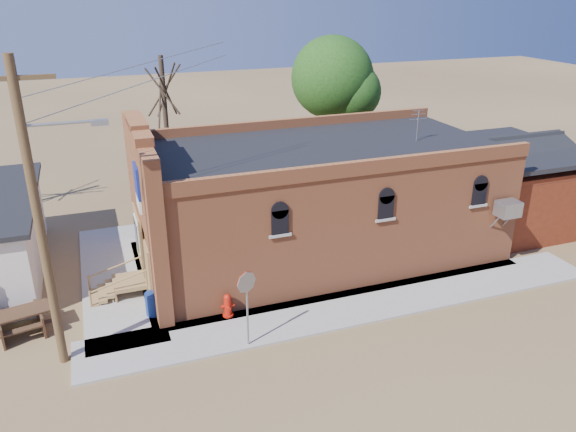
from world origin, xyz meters
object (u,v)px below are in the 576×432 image
object	(u,v)px
stop_sign	(247,289)
trash_barrel	(153,304)
utility_pole	(40,215)
picnic_table	(19,319)
brick_bar	(313,201)
fire_hydrant	(228,305)

from	to	relation	value
stop_sign	trash_barrel	bearing A→B (deg)	131.92
utility_pole	picnic_table	distance (m)	4.88
brick_bar	picnic_table	distance (m)	11.52
brick_bar	trash_barrel	bearing A→B (deg)	-158.66
brick_bar	stop_sign	bearing A→B (deg)	-128.68
utility_pole	stop_sign	xyz separation A→B (m)	(5.39, -1.20, -2.73)
trash_barrel	picnic_table	bearing A→B (deg)	174.31
utility_pole	brick_bar	bearing A→B (deg)	23.69
brick_bar	trash_barrel	distance (m)	7.68
utility_pole	stop_sign	size ratio (longest dim) A/B	3.52
fire_hydrant	trash_barrel	distance (m)	2.55
utility_pole	picnic_table	bearing A→B (deg)	124.13
brick_bar	trash_barrel	xyz separation A→B (m)	(-6.94, -2.71, -1.85)
fire_hydrant	utility_pole	bearing A→B (deg)	-171.91
fire_hydrant	stop_sign	world-z (taller)	stop_sign
stop_sign	picnic_table	bearing A→B (deg)	154.08
brick_bar	stop_sign	world-z (taller)	brick_bar
trash_barrel	utility_pole	bearing A→B (deg)	-150.93
fire_hydrant	picnic_table	world-z (taller)	fire_hydrant
stop_sign	picnic_table	size ratio (longest dim) A/B	1.16
brick_bar	stop_sign	distance (m)	7.04
brick_bar	fire_hydrant	distance (m)	6.18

